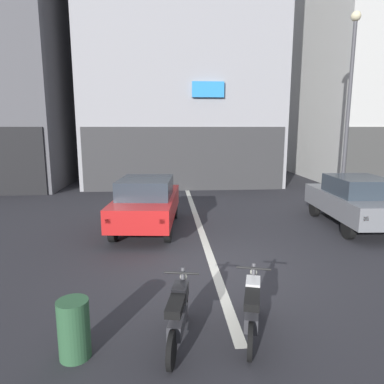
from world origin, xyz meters
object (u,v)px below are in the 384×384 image
at_px(car_red_crossing_near, 147,202).
at_px(motorcycle_black_row_leftmost, 178,313).
at_px(street_lamp, 350,94).
at_px(motorcycle_white_row_left_mid, 252,307).
at_px(car_grey_parked_kerbside, 355,200).
at_px(trash_bin, 74,329).

distance_m(car_red_crossing_near, motorcycle_black_row_leftmost, 6.01).
relative_size(car_red_crossing_near, street_lamp, 0.58).
relative_size(car_red_crossing_near, motorcycle_white_row_left_mid, 2.62).
distance_m(car_grey_parked_kerbside, motorcycle_white_row_left_mid, 7.38).
relative_size(motorcycle_black_row_leftmost, motorcycle_white_row_left_mid, 1.02).
relative_size(car_red_crossing_near, trash_bin, 5.00).
bearing_deg(car_red_crossing_near, car_grey_parked_kerbside, -1.97).
bearing_deg(street_lamp, motorcycle_black_row_leftmost, -129.47).
xyz_separation_m(car_grey_parked_kerbside, trash_bin, (-7.37, -5.96, -0.46)).
height_order(car_grey_parked_kerbside, street_lamp, street_lamp).
height_order(car_red_crossing_near, car_grey_parked_kerbside, same).
distance_m(street_lamp, motorcycle_black_row_leftmost, 11.40).
bearing_deg(motorcycle_black_row_leftmost, car_red_crossing_near, 97.37).
xyz_separation_m(street_lamp, motorcycle_black_row_leftmost, (-6.80, -8.26, -3.96)).
bearing_deg(motorcycle_black_row_leftmost, motorcycle_white_row_left_mid, 4.92).
relative_size(street_lamp, motorcycle_black_row_leftmost, 4.43).
bearing_deg(trash_bin, motorcycle_white_row_left_mid, 7.43).
relative_size(motorcycle_black_row_leftmost, trash_bin, 1.94).
bearing_deg(trash_bin, car_red_crossing_near, 83.59).
xyz_separation_m(car_red_crossing_near, trash_bin, (-0.70, -6.19, -0.46)).
height_order(car_red_crossing_near, street_lamp, street_lamp).
relative_size(motorcycle_white_row_left_mid, trash_bin, 1.91).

